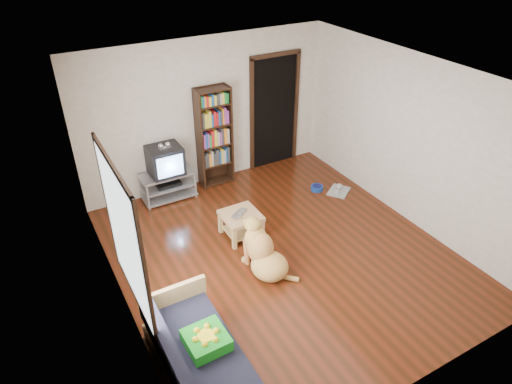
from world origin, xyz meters
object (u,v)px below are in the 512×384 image
bookshelf (214,132)px  sofa (200,366)px  laptop (242,214)px  green_cushion (206,340)px  dog (263,253)px  grey_rag (339,191)px  dog_bowl (317,188)px  coffee_table (241,221)px  crt_tv (165,160)px  tv_stand (168,184)px

bookshelf → sofa: 4.26m
laptop → sofa: size_ratio=0.17×
green_cushion → laptop: bearing=52.0°
dog → grey_rag: bearing=26.7°
dog → sofa: bearing=-140.1°
dog_bowl → dog: 2.36m
laptop → grey_rag: (2.11, 0.30, -0.40)m
dog_bowl → dog: dog is taller
dog_bowl → coffee_table: 1.89m
crt_tv → bookshelf: size_ratio=0.32×
tv_stand → bookshelf: bearing=5.6°
coffee_table → dog: 0.85m
green_cushion → coffee_table: 2.45m
green_cushion → dog_bowl: bearing=36.0°
tv_stand → dog: (0.49, -2.41, 0.02)m
crt_tv → dog: (0.49, -2.43, -0.45)m
bookshelf → coffee_table: 1.85m
bookshelf → dog: bookshelf is taller
green_cushion → coffee_table: size_ratio=0.77×
tv_stand → bookshelf: bookshelf is taller
sofa → green_cushion: bearing=37.4°
sofa → laptop: bearing=52.5°
grey_rag → dog: dog is taller
grey_rag → sofa: 4.35m
laptop → dog: bearing=-129.1°
green_cushion → grey_rag: size_ratio=1.06×
dog → tv_stand: bearing=101.5°
sofa → dog_bowl: bearing=37.5°
dog_bowl → sofa: bearing=-142.5°
sofa → coffee_table: (1.56, 2.06, 0.02)m
green_cushion → grey_rag: bearing=30.8°
laptop → bookshelf: (0.36, 1.69, 0.59)m
coffee_table → tv_stand: bearing=110.6°
tv_stand → laptop: bearing=-69.7°
crt_tv → bookshelf: 0.99m
bookshelf → grey_rag: bearing=-38.6°
laptop → tv_stand: tv_stand is taller
green_cushion → crt_tv: (0.85, 3.56, 0.25)m
green_cushion → sofa: sofa is taller
grey_rag → coffee_table: coffee_table is taller
laptop → grey_rag: bearing=-23.9°
green_cushion → dog_bowl: green_cushion is taller
coffee_table → dog: bearing=-96.9°
dog_bowl → bookshelf: bearing=141.7°
green_cushion → dog_bowl: (3.25, 2.49, -0.45)m
bookshelf → tv_stand: bearing=-174.4°
green_cushion → laptop: (1.44, 1.94, -0.08)m
laptop → dog_bowl: (1.81, 0.55, -0.37)m
laptop → coffee_table: laptop is taller
dog_bowl → sofa: size_ratio=0.12×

